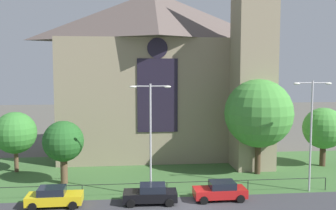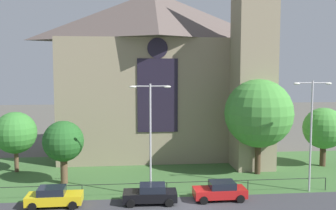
{
  "view_description": "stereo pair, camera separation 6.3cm",
  "coord_description": "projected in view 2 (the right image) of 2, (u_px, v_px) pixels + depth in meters",
  "views": [
    {
      "loc": [
        -4.15,
        -28.15,
        10.42
      ],
      "look_at": [
        -0.44,
        8.0,
        7.09
      ],
      "focal_mm": 40.51,
      "sensor_mm": 36.0,
      "label": 1
    },
    {
      "loc": [
        -4.09,
        -28.16,
        10.42
      ],
      "look_at": [
        -0.44,
        8.0,
        7.09
      ],
      "focal_mm": 40.51,
      "sensor_mm": 36.0,
      "label": 2
    }
  ],
  "objects": [
    {
      "name": "ground",
      "position": [
        170.0,
        171.0,
        39.17
      ],
      "size": [
        160.0,
        160.0,
        0.0
      ],
      "primitive_type": "plane",
      "color": "#56544C"
    },
    {
      "name": "grass_verge",
      "position": [
        172.0,
        177.0,
        37.18
      ],
      "size": [
        120.0,
        20.0,
        0.01
      ],
      "primitive_type": "cube",
      "color": "#3D6633",
      "rests_on": "ground"
    },
    {
      "name": "church_building",
      "position": [
        161.0,
        72.0,
        46.32
      ],
      "size": [
        23.2,
        16.2,
        26.0
      ],
      "color": "gray",
      "rests_on": "ground"
    },
    {
      "name": "iron_railing",
      "position": [
        167.0,
        184.0,
        31.54
      ],
      "size": [
        27.86,
        0.07,
        1.13
      ],
      "color": "black",
      "rests_on": "ground"
    },
    {
      "name": "tree_right_near",
      "position": [
        259.0,
        113.0,
        37.76
      ],
      "size": [
        6.83,
        6.83,
        9.58
      ],
      "color": "#423021",
      "rests_on": "ground"
    },
    {
      "name": "tree_right_far",
      "position": [
        324.0,
        128.0,
        41.05
      ],
      "size": [
        4.46,
        4.46,
        6.4
      ],
      "color": "#423021",
      "rests_on": "ground"
    },
    {
      "name": "tree_left_near",
      "position": [
        63.0,
        142.0,
        34.63
      ],
      "size": [
        3.74,
        3.74,
        5.84
      ],
      "color": "brown",
      "rests_on": "ground"
    },
    {
      "name": "tree_left_far",
      "position": [
        15.0,
        133.0,
        38.71
      ],
      "size": [
        4.28,
        4.28,
        6.21
      ],
      "color": "brown",
      "rests_on": "ground"
    },
    {
      "name": "streetlamp_near",
      "position": [
        150.0,
        127.0,
        30.86
      ],
      "size": [
        3.37,
        0.26,
        9.35
      ],
      "color": "#B2B2B7",
      "rests_on": "ground"
    },
    {
      "name": "streetlamp_far",
      "position": [
        311.0,
        123.0,
        32.22
      ],
      "size": [
        3.37,
        0.26,
        9.56
      ],
      "color": "#B2B2B7",
      "rests_on": "ground"
    },
    {
      "name": "parked_car_yellow",
      "position": [
        54.0,
        197.0,
        29.07
      ],
      "size": [
        4.22,
        2.06,
        1.51
      ],
      "rotation": [
        0.0,
        0.0,
        0.01
      ],
      "color": "gold",
      "rests_on": "ground"
    },
    {
      "name": "parked_car_black",
      "position": [
        151.0,
        194.0,
        29.73
      ],
      "size": [
        4.27,
        2.16,
        1.51
      ],
      "rotation": [
        0.0,
        0.0,
        3.1
      ],
      "color": "black",
      "rests_on": "ground"
    },
    {
      "name": "parked_car_red",
      "position": [
        220.0,
        191.0,
        30.52
      ],
      "size": [
        4.22,
        2.06,
        1.51
      ],
      "rotation": [
        0.0,
        0.0,
        3.15
      ],
      "color": "#B21919",
      "rests_on": "ground"
    }
  ]
}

